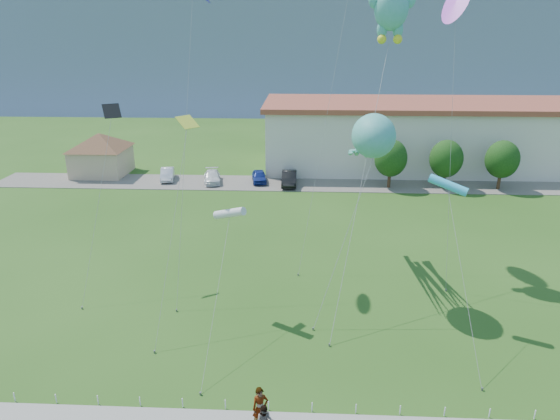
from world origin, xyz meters
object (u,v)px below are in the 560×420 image
object	(u,v)px
warehouse	(506,135)
octopus_kite	(370,144)
parked_car_black	(289,178)
pavilion	(100,150)
parked_car_silver	(167,174)
parked_car_blue	(259,176)
teddy_bear_kite	(392,2)
parked_car_white	(212,177)
pedestrian_left	(260,408)

from	to	relation	value
warehouse	octopus_kite	xyz separation A→B (m)	(-21.37, -32.38, 5.61)
parked_car_black	pavilion	bearing A→B (deg)	170.46
parked_car_silver	octopus_kite	bearing A→B (deg)	-61.58
parked_car_blue	teddy_bear_kite	size ratio (longest dim) A/B	0.19
parked_car_silver	parked_car_black	world-z (taller)	parked_car_black
parked_car_blue	parked_car_white	bearing A→B (deg)	175.53
warehouse	parked_car_blue	size ratio (longest dim) A/B	15.70
parked_car_silver	pavilion	bearing A→B (deg)	154.39
pedestrian_left	octopus_kite	size ratio (longest dim) A/B	0.16
parked_car_black	parked_car_blue	bearing A→B (deg)	163.28
pavilion	parked_car_blue	size ratio (longest dim) A/B	2.37
pedestrian_left	parked_car_black	bearing A→B (deg)	70.75
parked_car_white	warehouse	bearing A→B (deg)	3.59
warehouse	teddy_bear_kite	distance (m)	36.85
pedestrian_left	parked_car_silver	distance (m)	40.74
parked_car_white	parked_car_silver	bearing A→B (deg)	161.46
pavilion	parked_car_silver	xyz separation A→B (m)	(8.55, -2.19, -2.29)
octopus_kite	pedestrian_left	bearing A→B (deg)	-112.88
pedestrian_left	parked_car_black	size ratio (longest dim) A/B	0.42
pedestrian_left	pavilion	bearing A→B (deg)	100.34
octopus_kite	parked_car_black	bearing A→B (deg)	104.22
teddy_bear_kite	pavilion	bearing A→B (deg)	144.35
pavilion	parked_car_black	distance (m)	23.25
parked_car_black	octopus_kite	size ratio (longest dim) A/B	0.39
parked_car_white	teddy_bear_kite	bearing A→B (deg)	-59.49
pavilion	parked_car_blue	bearing A→B (deg)	-7.64
warehouse	pedestrian_left	bearing A→B (deg)	-120.46
pavilion	parked_car_silver	world-z (taller)	pavilion
pedestrian_left	parked_car_blue	size ratio (longest dim) A/B	0.51
pedestrian_left	parked_car_silver	world-z (taller)	pedestrian_left
parked_car_black	warehouse	bearing A→B (deg)	18.93
parked_car_silver	parked_car_white	distance (m)	5.49
parked_car_silver	octopus_kite	distance (m)	32.71
warehouse	pedestrian_left	world-z (taller)	warehouse
teddy_bear_kite	pedestrian_left	bearing A→B (deg)	-111.58
parked_car_silver	parked_car_blue	bearing A→B (deg)	-13.46
warehouse	parked_car_white	bearing A→B (deg)	-166.02
pedestrian_left	parked_car_white	bearing A→B (deg)	84.12
parked_car_white	parked_car_blue	distance (m)	5.40
pedestrian_left	parked_car_black	world-z (taller)	pedestrian_left
parked_car_silver	parked_car_blue	distance (m)	10.83
pavilion	pedestrian_left	bearing A→B (deg)	-60.63
parked_car_blue	parked_car_black	bearing A→B (deg)	-24.50
parked_car_white	pedestrian_left	bearing A→B (deg)	-87.24
warehouse	octopus_kite	size ratio (longest dim) A/B	5.07
pavilion	octopus_kite	distance (m)	39.51
parked_car_white	parked_car_black	world-z (taller)	parked_car_black
pavilion	parked_car_silver	distance (m)	9.12
octopus_kite	parked_car_white	bearing A→B (deg)	122.03
warehouse	parked_car_blue	xyz separation A→B (m)	(-30.63, -8.60, -3.40)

